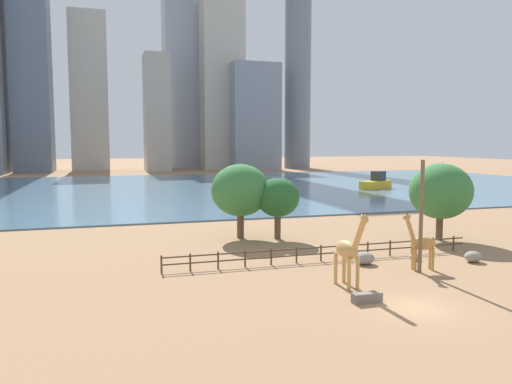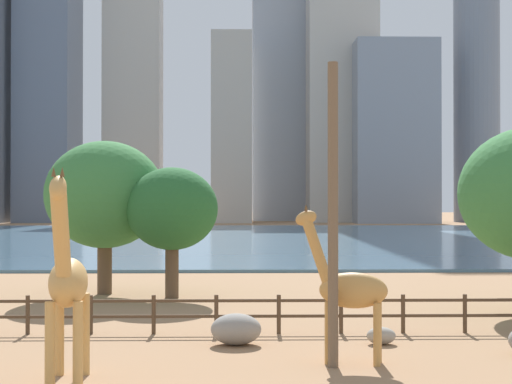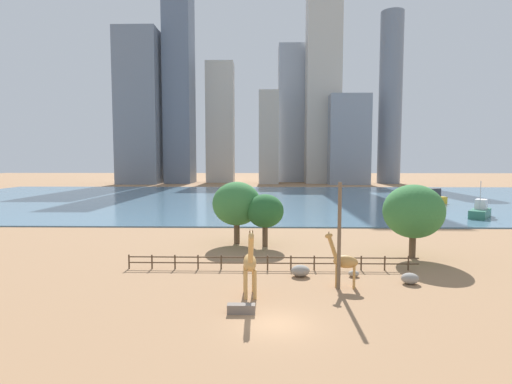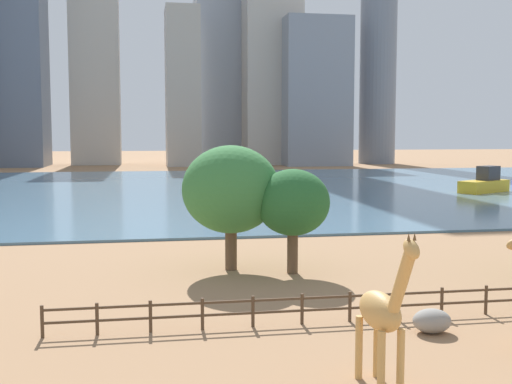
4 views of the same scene
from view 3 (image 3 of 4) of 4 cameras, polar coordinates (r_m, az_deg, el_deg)
name	(u,v)px [view 3 (image 3 of 4)]	position (r m, az deg, el deg)	size (l,w,h in m)	color
ground_plane	(268,198)	(103.70, 1.66, -0.86)	(400.00, 400.00, 0.00)	#9E7551
harbor_water	(268,199)	(100.70, 1.67, -0.97)	(180.00, 86.00, 0.20)	slate
giraffe_tall	(250,263)	(29.09, -0.87, -10.10)	(1.13, 3.53, 5.21)	tan
giraffe_companion	(344,261)	(32.02, 12.42, -9.66)	(2.65, 1.18, 4.35)	#C18C47
utility_pole	(339,236)	(30.97, 11.81, -6.20)	(0.28, 0.28, 8.18)	brown
boulder_near_fence	(410,278)	(34.69, 21.13, -11.45)	(1.39, 1.16, 0.87)	gray
boulder_by_pole	(300,271)	(34.61, 6.36, -11.12)	(1.56, 1.29, 0.97)	gray
boulder_small	(354,274)	(35.35, 13.78, -11.25)	(0.90, 0.72, 0.54)	gray
feeding_trough	(241,309)	(26.72, -2.12, -16.33)	(1.80, 0.60, 0.60)	#72665B
enclosure_fence	(270,261)	(36.38, 2.06, -9.86)	(26.12, 0.14, 1.30)	#4C3826
tree_left_large	(413,211)	(42.76, 21.57, -2.60)	(5.93, 5.93, 7.42)	brown
tree_center_broad	(237,204)	(46.84, -2.77, -1.69)	(5.69, 5.69, 7.31)	brown
tree_right_tall	(265,211)	(45.26, 1.31, -2.76)	(4.22, 4.22, 5.99)	brown
boat_ferry	(480,211)	(77.08, 29.38, -2.42)	(6.06, 7.02, 6.19)	#337259
boat_sailboat	(431,199)	(95.24, 23.67, -0.91)	(8.24, 6.25, 3.45)	gold
skyline_tower_needle	(179,85)	(179.06, -10.90, 14.79)	(11.11, 15.56, 83.65)	slate
skyline_block_central	(323,64)	(177.19, 9.61, 17.57)	(14.25, 9.94, 99.71)	#B7B2A8
skyline_tower_glass	(220,123)	(179.17, -5.12, 9.79)	(12.03, 8.84, 52.30)	#B7B2A8
skyline_block_left	(140,108)	(176.01, -16.30, 11.46)	(17.16, 15.01, 62.93)	slate
skyline_block_right	(347,140)	(169.48, 12.91, 7.22)	(16.19, 14.91, 35.99)	gray
skyline_tower_short	(269,138)	(168.25, 1.82, 7.72)	(8.09, 11.44, 38.10)	#ADA89E
skyline_block_wide	(296,115)	(185.73, 5.73, 10.91)	(16.11, 12.70, 60.79)	#939EAD
skyline_tower_far	(390,99)	(180.46, 18.64, 12.50)	(9.45, 9.45, 70.87)	slate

